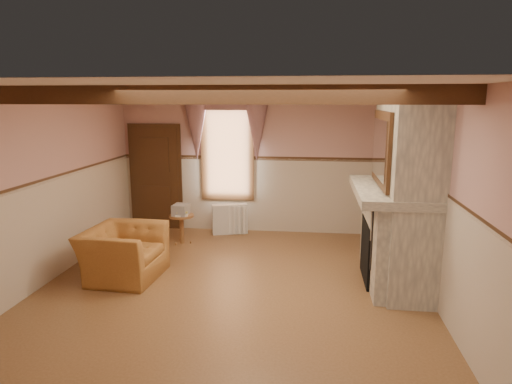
# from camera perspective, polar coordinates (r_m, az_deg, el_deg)

# --- Properties ---
(floor) EXTENTS (5.50, 6.00, 0.01)m
(floor) POSITION_cam_1_polar(r_m,az_deg,el_deg) (6.66, -3.07, -11.98)
(floor) COLOR brown
(floor) RESTS_ON ground
(ceiling) EXTENTS (5.50, 6.00, 0.01)m
(ceiling) POSITION_cam_1_polar(r_m,az_deg,el_deg) (6.11, -3.35, 12.86)
(ceiling) COLOR silver
(ceiling) RESTS_ON wall_back
(wall_back) EXTENTS (5.50, 0.02, 2.80)m
(wall_back) POSITION_cam_1_polar(r_m,az_deg,el_deg) (9.17, 0.15, 3.64)
(wall_back) COLOR tan
(wall_back) RESTS_ON floor
(wall_front) EXTENTS (5.50, 0.02, 2.80)m
(wall_front) POSITION_cam_1_polar(r_m,az_deg,el_deg) (3.44, -12.28, -10.10)
(wall_front) COLOR tan
(wall_front) RESTS_ON floor
(wall_left) EXTENTS (0.02, 6.00, 2.80)m
(wall_left) POSITION_cam_1_polar(r_m,az_deg,el_deg) (7.25, -25.12, 0.45)
(wall_left) COLOR tan
(wall_left) RESTS_ON floor
(wall_right) EXTENTS (0.02, 6.00, 2.80)m
(wall_right) POSITION_cam_1_polar(r_m,az_deg,el_deg) (6.36, 21.99, -0.71)
(wall_right) COLOR tan
(wall_right) RESTS_ON floor
(wainscot) EXTENTS (5.50, 6.00, 1.50)m
(wainscot) POSITION_cam_1_polar(r_m,az_deg,el_deg) (6.40, -3.14, -5.81)
(wainscot) COLOR #BDAC98
(wainscot) RESTS_ON floor
(chair_rail) EXTENTS (5.50, 6.00, 0.08)m
(chair_rail) POSITION_cam_1_polar(r_m,az_deg,el_deg) (6.22, -3.21, 0.80)
(chair_rail) COLOR black
(chair_rail) RESTS_ON wainscot
(firebox) EXTENTS (0.20, 0.95, 0.90)m
(firebox) POSITION_cam_1_polar(r_m,az_deg,el_deg) (7.03, 14.20, -7.14)
(firebox) COLOR black
(firebox) RESTS_ON floor
(armchair) EXTENTS (1.10, 1.24, 0.77)m
(armchair) POSITION_cam_1_polar(r_m,az_deg,el_deg) (7.21, -16.22, -7.32)
(armchair) COLOR #9E662D
(armchair) RESTS_ON floor
(side_table) EXTENTS (0.53, 0.53, 0.55)m
(side_table) POSITION_cam_1_polar(r_m,az_deg,el_deg) (8.67, -9.25, -4.58)
(side_table) COLOR brown
(side_table) RESTS_ON floor
(book_stack) EXTENTS (0.28, 0.34, 0.20)m
(book_stack) POSITION_cam_1_polar(r_m,az_deg,el_deg) (8.57, -9.39, -2.18)
(book_stack) COLOR #B7AD8C
(book_stack) RESTS_ON side_table
(radiator) EXTENTS (0.72, 0.37, 0.60)m
(radiator) POSITION_cam_1_polar(r_m,az_deg,el_deg) (9.17, -3.28, -3.39)
(radiator) COLOR silver
(radiator) RESTS_ON floor
(bowl) EXTENTS (0.34, 0.34, 0.08)m
(bowl) POSITION_cam_1_polar(r_m,az_deg,el_deg) (6.62, 16.94, 0.63)
(bowl) COLOR brown
(bowl) RESTS_ON mantel
(mantel_clock) EXTENTS (0.14, 0.24, 0.20)m
(mantel_clock) POSITION_cam_1_polar(r_m,az_deg,el_deg) (7.40, 15.93, 2.25)
(mantel_clock) COLOR #311F0D
(mantel_clock) RESTS_ON mantel
(oil_lamp) EXTENTS (0.11, 0.11, 0.28)m
(oil_lamp) POSITION_cam_1_polar(r_m,az_deg,el_deg) (7.09, 16.32, 2.16)
(oil_lamp) COLOR #B38532
(oil_lamp) RESTS_ON mantel
(candle_red) EXTENTS (0.06, 0.06, 0.16)m
(candle_red) POSITION_cam_1_polar(r_m,az_deg,el_deg) (6.14, 17.71, 0.13)
(candle_red) COLOR #9E1B13
(candle_red) RESTS_ON mantel
(jar_yellow) EXTENTS (0.06, 0.06, 0.12)m
(jar_yellow) POSITION_cam_1_polar(r_m,az_deg,el_deg) (6.44, 17.21, 0.49)
(jar_yellow) COLOR gold
(jar_yellow) RESTS_ON mantel
(fireplace) EXTENTS (0.85, 2.00, 2.80)m
(fireplace) POSITION_cam_1_polar(r_m,az_deg,el_deg) (6.86, 18.11, 0.40)
(fireplace) COLOR gray
(fireplace) RESTS_ON floor
(mantel) EXTENTS (1.05, 2.05, 0.12)m
(mantel) POSITION_cam_1_polar(r_m,az_deg,el_deg) (6.83, 16.61, 0.11)
(mantel) COLOR gray
(mantel) RESTS_ON fireplace
(overmantel_mirror) EXTENTS (0.06, 1.44, 1.04)m
(overmantel_mirror) POSITION_cam_1_polar(r_m,az_deg,el_deg) (6.72, 15.35, 5.26)
(overmantel_mirror) COLOR silver
(overmantel_mirror) RESTS_ON fireplace
(door) EXTENTS (1.10, 0.10, 2.10)m
(door) POSITION_cam_1_polar(r_m,az_deg,el_deg) (9.64, -12.38, 1.66)
(door) COLOR black
(door) RESTS_ON floor
(window) EXTENTS (1.06, 0.08, 2.02)m
(window) POSITION_cam_1_polar(r_m,az_deg,el_deg) (9.20, -3.60, 5.21)
(window) COLOR white
(window) RESTS_ON wall_back
(window_drapes) EXTENTS (1.30, 0.14, 1.40)m
(window_drapes) POSITION_cam_1_polar(r_m,az_deg,el_deg) (9.06, -3.75, 8.92)
(window_drapes) COLOR gray
(window_drapes) RESTS_ON wall_back
(ceiling_beam_front) EXTENTS (5.50, 0.18, 0.20)m
(ceiling_beam_front) POSITION_cam_1_polar(r_m,az_deg,el_deg) (4.94, -5.91, 11.99)
(ceiling_beam_front) COLOR black
(ceiling_beam_front) RESTS_ON ceiling
(ceiling_beam_back) EXTENTS (5.50, 0.18, 0.20)m
(ceiling_beam_back) POSITION_cam_1_polar(r_m,az_deg,el_deg) (7.30, -1.60, 11.86)
(ceiling_beam_back) COLOR black
(ceiling_beam_back) RESTS_ON ceiling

